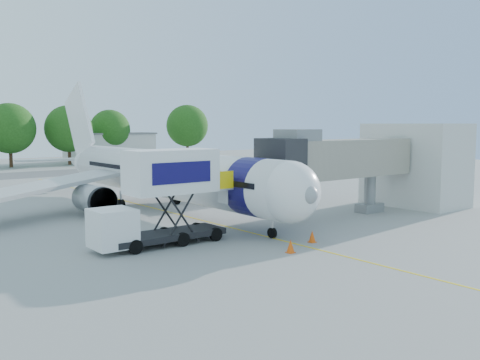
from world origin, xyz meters
TOP-DOWN VIEW (x-y plane):
  - ground at (0.00, 0.00)m, footprint 160.00×160.00m
  - guidance_line at (0.00, 0.00)m, footprint 0.15×70.00m
  - taxiway_strip at (0.00, 42.00)m, footprint 120.00×10.00m
  - aircraft at (0.00, 4.12)m, footprint 34.17×37.73m
  - jet_bridge at (7.99, -7.00)m, footprint 13.90×3.20m
  - terminal_stub at (18.50, -7.00)m, footprint 5.00×8.00m
  - catering_hiloader at (-6.27, -7.00)m, footprint 8.50×2.44m
  - ground_tug at (-1.21, -16.12)m, footprint 3.81×1.97m
  - safety_cone_a at (1.06, -11.86)m, footprint 0.44×0.44m
  - safety_cone_b at (-1.72, -12.94)m, footprint 0.46×0.46m
  - outbuilding_right at (22.00, 62.00)m, footprint 16.40×7.40m
  - tree_d at (2.45, 56.55)m, footprint 8.09×8.09m
  - tree_e at (11.87, 56.08)m, footprint 7.95×7.95m
  - tree_f at (21.58, 60.98)m, footprint 7.57×7.57m
  - tree_g at (37.90, 59.58)m, footprint 8.53×8.53m

SIDE VIEW (x-z plane):
  - ground at x=0.00m, z-range 0.00..0.00m
  - taxiway_strip at x=0.00m, z-range 0.00..0.01m
  - guidance_line at x=0.00m, z-range 0.00..0.01m
  - safety_cone_a at x=1.06m, z-range -0.01..0.69m
  - safety_cone_b at x=-1.72m, z-range -0.02..0.72m
  - ground_tug at x=-1.21m, z-range 0.04..1.56m
  - outbuilding_right at x=22.00m, z-range 0.01..5.31m
  - catering_hiloader at x=-6.27m, z-range 0.01..5.51m
  - aircraft at x=0.00m, z-range -2.73..8.62m
  - terminal_stub at x=18.50m, z-range 0.00..7.00m
  - jet_bridge at x=7.99m, z-range 1.04..7.64m
  - tree_f at x=21.58m, z-range 1.03..10.68m
  - tree_e at x=11.87m, z-range 1.08..11.22m
  - tree_d at x=2.45m, z-range 1.10..11.42m
  - tree_g at x=37.90m, z-range 1.16..12.04m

